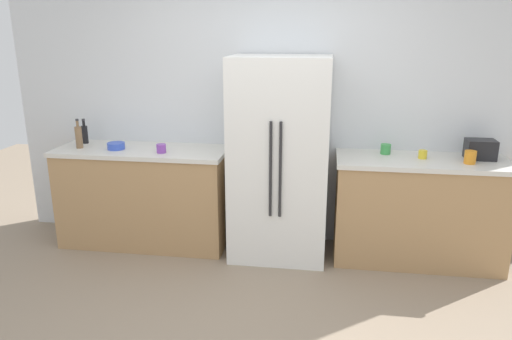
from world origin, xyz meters
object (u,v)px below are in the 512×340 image
at_px(cup_a, 423,154).
at_px(cup_c, 161,148).
at_px(bottle_a, 79,137).
at_px(bottle_b, 85,134).
at_px(bowl_a, 116,146).
at_px(cup_b, 386,149).
at_px(refrigerator, 280,160).
at_px(toaster, 480,149).
at_px(cup_d, 470,157).

bearing_deg(cup_a, cup_c, -176.46).
relative_size(bottle_a, cup_c, 3.21).
xyz_separation_m(bottle_a, bottle_b, (-0.04, 0.19, -0.01)).
relative_size(cup_c, bowl_a, 0.54).
height_order(cup_a, cup_b, cup_b).
xyz_separation_m(cup_a, cup_c, (-2.28, -0.14, 0.00)).
xyz_separation_m(refrigerator, bottle_b, (-1.91, 0.18, 0.14)).
height_order(refrigerator, bottle_b, refrigerator).
xyz_separation_m(bottle_a, bowl_a, (0.36, 0.01, -0.08)).
relative_size(toaster, cup_b, 2.68).
xyz_separation_m(cup_b, cup_c, (-1.98, -0.25, -0.01)).
xyz_separation_m(refrigerator, toaster, (1.70, 0.12, 0.13)).
height_order(toaster, cup_a, toaster).
bearing_deg(cup_b, toaster, -4.26).
xyz_separation_m(cup_c, cup_d, (2.63, 0.03, 0.01)).
bearing_deg(refrigerator, cup_b, 10.90).
relative_size(cup_a, cup_b, 0.82).
bearing_deg(cup_a, cup_b, 159.37).
distance_m(toaster, cup_c, 2.76).
bearing_deg(bottle_b, bowl_a, -24.77).
xyz_separation_m(bottle_a, cup_d, (3.45, -0.03, -0.05)).
xyz_separation_m(bottle_b, cup_d, (3.49, -0.22, -0.04)).
relative_size(cup_b, bowl_a, 0.56).
distance_m(bottle_a, cup_a, 3.10).
height_order(bottle_b, cup_a, bottle_b).
relative_size(bottle_b, cup_a, 3.31).
xyz_separation_m(refrigerator, cup_d, (1.58, -0.05, 0.10)).
distance_m(toaster, bottle_b, 3.61).
distance_m(refrigerator, bottle_a, 1.88).
bearing_deg(toaster, bowl_a, -177.73).
distance_m(toaster, cup_d, 0.21).
distance_m(toaster, cup_b, 0.78).
bearing_deg(toaster, cup_d, -126.44).
xyz_separation_m(toaster, cup_c, (-2.76, -0.20, -0.04)).
xyz_separation_m(bottle_a, cup_c, (0.81, -0.06, -0.07)).
distance_m(cup_a, cup_d, 0.37).
height_order(cup_c, bowl_a, cup_c).
xyz_separation_m(toaster, bottle_a, (-3.57, -0.14, 0.02)).
distance_m(bottle_a, bottle_b, 0.20).
distance_m(refrigerator, bottle_b, 1.93).
distance_m(toaster, bowl_a, 3.22).
distance_m(bottle_b, bowl_a, 0.44).
bearing_deg(bottle_a, cup_b, 3.96).
relative_size(cup_b, cup_c, 1.04).
bearing_deg(toaster, bottle_b, 179.11).
bearing_deg(refrigerator, toaster, 4.05).
relative_size(bottle_b, bowl_a, 1.50).
height_order(cup_b, bowl_a, cup_b).
bearing_deg(refrigerator, bowl_a, -179.73).
height_order(cup_c, cup_d, cup_d).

